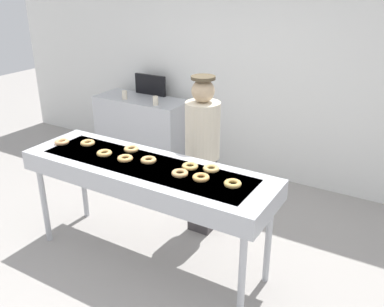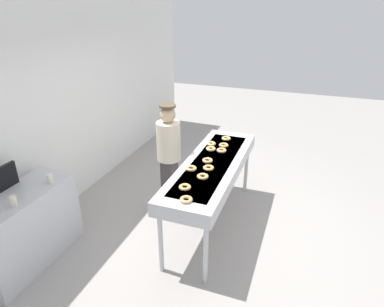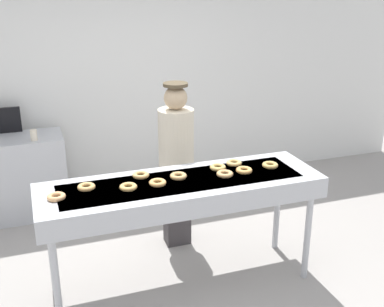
% 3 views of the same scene
% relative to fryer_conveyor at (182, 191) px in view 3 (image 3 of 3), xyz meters
% --- Properties ---
extents(ground_plane, '(16.00, 16.00, 0.00)m').
position_rel_fryer_conveyor_xyz_m(ground_plane, '(0.00, 0.00, -0.88)').
color(ground_plane, '#9E9993').
extents(back_wall, '(8.00, 0.12, 3.01)m').
position_rel_fryer_conveyor_xyz_m(back_wall, '(0.00, 2.29, 0.62)').
color(back_wall, white).
rests_on(back_wall, ground).
extents(fryer_conveyor, '(2.31, 0.70, 0.98)m').
position_rel_fryer_conveyor_xyz_m(fryer_conveyor, '(0.00, 0.00, 0.00)').
color(fryer_conveyor, '#B7BABF').
rests_on(fryer_conveyor, ground).
extents(glazed_donut_0, '(0.16, 0.16, 0.04)m').
position_rel_fryer_conveyor_xyz_m(glazed_donut_0, '(0.55, -0.01, 0.11)').
color(glazed_donut_0, '#E9AB5C').
rests_on(glazed_donut_0, fryer_conveyor).
extents(glazed_donut_1, '(0.15, 0.15, 0.04)m').
position_rel_fryer_conveyor_xyz_m(glazed_donut_1, '(-0.98, -0.02, 0.11)').
color(glazed_donut_1, '#E9AB6E').
rests_on(glazed_donut_1, fryer_conveyor).
extents(glazed_donut_2, '(0.19, 0.19, 0.04)m').
position_rel_fryer_conveyor_xyz_m(glazed_donut_2, '(-0.75, 0.09, 0.11)').
color(glazed_donut_2, '#E5AE64').
rests_on(glazed_donut_2, fryer_conveyor).
extents(glazed_donut_3, '(0.18, 0.18, 0.04)m').
position_rel_fryer_conveyor_xyz_m(glazed_donut_3, '(0.81, 0.03, 0.11)').
color(glazed_donut_3, '#DBB25E').
rests_on(glazed_donut_3, fryer_conveyor).
extents(glazed_donut_4, '(0.19, 0.19, 0.04)m').
position_rel_fryer_conveyor_xyz_m(glazed_donut_4, '(0.54, 0.18, 0.11)').
color(glazed_donut_4, '#E4BC6F').
rests_on(glazed_donut_4, fryer_conveyor).
extents(glazed_donut_5, '(0.19, 0.19, 0.04)m').
position_rel_fryer_conveyor_xyz_m(glazed_donut_5, '(-0.21, -0.02, 0.11)').
color(glazed_donut_5, '#EEB063').
rests_on(glazed_donut_5, fryer_conveyor).
extents(glazed_donut_6, '(0.18, 0.18, 0.04)m').
position_rel_fryer_conveyor_xyz_m(glazed_donut_6, '(0.37, 0.13, 0.11)').
color(glazed_donut_6, '#DEB463').
rests_on(glazed_donut_6, fryer_conveyor).
extents(glazed_donut_7, '(0.19, 0.19, 0.04)m').
position_rel_fryer_conveyor_xyz_m(glazed_donut_7, '(0.37, -0.03, 0.11)').
color(glazed_donut_7, tan).
rests_on(glazed_donut_7, fryer_conveyor).
extents(glazed_donut_8, '(0.14, 0.14, 0.04)m').
position_rel_fryer_conveyor_xyz_m(glazed_donut_8, '(-0.29, 0.18, 0.11)').
color(glazed_donut_8, '#E3B168').
rests_on(glazed_donut_8, fryer_conveyor).
extents(glazed_donut_9, '(0.17, 0.17, 0.04)m').
position_rel_fryer_conveyor_xyz_m(glazed_donut_9, '(-0.01, 0.06, 0.11)').
color(glazed_donut_9, '#DEAB66').
rests_on(glazed_donut_9, fryer_conveyor).
extents(glazed_donut_10, '(0.19, 0.19, 0.04)m').
position_rel_fryer_conveyor_xyz_m(glazed_donut_10, '(-0.44, -0.02, 0.11)').
color(glazed_donut_10, '#E1AF5F').
rests_on(glazed_donut_10, fryer_conveyor).
extents(worker_baker, '(0.34, 0.34, 1.63)m').
position_rel_fryer_conveyor_xyz_m(worker_baker, '(0.17, 0.69, 0.04)').
color(worker_baker, '#3D383A').
rests_on(worker_baker, ground).
extents(prep_counter, '(1.31, 0.55, 0.91)m').
position_rel_fryer_conveyor_xyz_m(prep_counter, '(-1.44, 1.84, -0.43)').
color(prep_counter, '#B7BABF').
rests_on(prep_counter, ground).
extents(paper_cup_0, '(0.07, 0.07, 0.12)m').
position_rel_fryer_conveyor_xyz_m(paper_cup_0, '(-1.08, 1.68, 0.09)').
color(paper_cup_0, beige).
rests_on(paper_cup_0, prep_counter).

